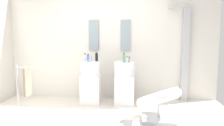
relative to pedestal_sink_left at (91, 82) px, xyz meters
The scene contains 15 objects.
ground_plane 1.31m from the pedestal_sink_left, 72.80° to the right, with size 4.80×3.60×0.04m, color silver.
rear_partition 1.03m from the pedestal_sink_left, 53.62° to the left, with size 4.80×0.10×2.60m, color silver.
pedestal_sink_left is the anchor object (origin of this frame).
pedestal_sink_right 0.72m from the pedestal_sink_left, ahead, with size 0.43×0.43×1.00m.
vanity_mirror_left 1.06m from the pedestal_sink_left, 90.00° to the left, with size 0.22×0.03×0.68m, color #8C9EA8.
vanity_mirror_right 1.28m from the pedestal_sink_left, 30.17° to the left, with size 0.22×0.03×0.68m, color #8C9EA8.
shower_column 2.14m from the pedestal_sink_left, 10.28° to the left, with size 0.49×0.24×2.05m.
lounge_chair 1.60m from the pedestal_sink_left, 33.51° to the right, with size 1.10×1.10×0.65m.
towel_rack 1.37m from the pedestal_sink_left, 135.35° to the right, with size 0.37×0.22×0.95m.
soap_bottle_blue 0.53m from the pedestal_sink_left, 100.53° to the right, with size 0.06×0.06×0.16m.
soap_bottle_clear 0.92m from the pedestal_sink_left, ahead, with size 0.04×0.04×0.12m.
soap_bottle_white 0.53m from the pedestal_sink_left, 159.07° to the left, with size 0.06×0.06×0.16m.
soap_bottle_grey 0.96m from the pedestal_sink_left, ahead, with size 0.04×0.04×0.12m.
soap_bottle_black 0.54m from the pedestal_sink_left, 35.05° to the left, with size 0.06×0.06×0.19m.
soap_bottle_green 0.89m from the pedestal_sink_left, ahead, with size 0.05×0.05×0.20m.
Camera 1 is at (0.51, -3.47, 1.46)m, focal length 35.94 mm.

